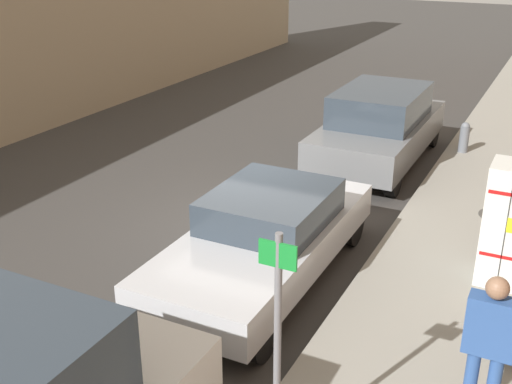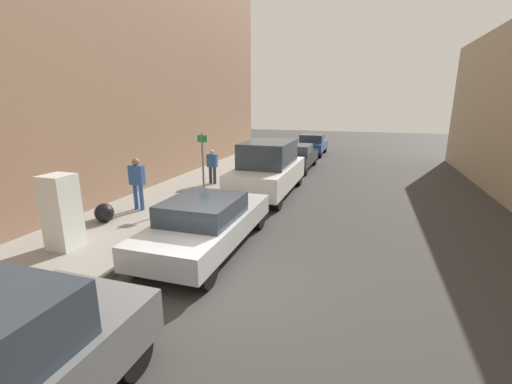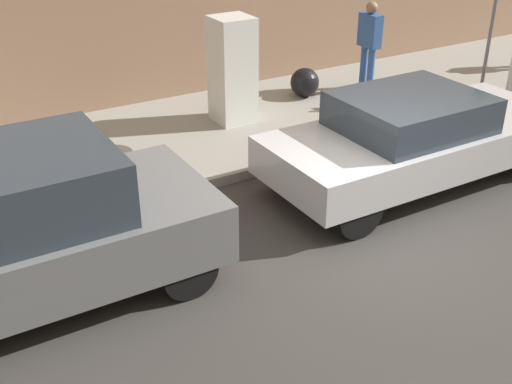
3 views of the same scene
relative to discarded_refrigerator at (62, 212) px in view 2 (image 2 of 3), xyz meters
The scene contains 11 objects.
ground_plane 4.49m from the discarded_refrigerator, ahead, with size 80.00×80.00×0.00m, color #383533.
sidewalk_slab 1.03m from the discarded_refrigerator, 64.42° to the right, with size 3.67×44.00×0.15m, color gray.
discarded_refrigerator is the anchor object (origin of this frame).
street_sign_post 4.90m from the discarded_refrigerator, 71.75° to the left, with size 0.36×0.07×2.48m.
trash_bag 1.99m from the discarded_refrigerator, 102.86° to the left, with size 0.57×0.57×0.57m, color black.
pedestrian_walking_far 3.19m from the discarded_refrigerator, 93.15° to the left, with size 0.50×0.23×1.74m.
pedestrian_standing_near 7.44m from the discarded_refrigerator, 85.60° to the left, with size 0.44×0.22×1.51m.
parked_sedan_silver 3.52m from the discarded_refrigerator, 21.26° to the left, with size 1.87×4.73×1.40m.
parked_van_white 7.67m from the discarded_refrigerator, 64.83° to the left, with size 2.03×5.07×2.16m.
parked_sedan_dark 13.08m from the discarded_refrigerator, 75.54° to the left, with size 1.83×4.44×1.40m.
parked_hatchback_blue 18.75m from the discarded_refrigerator, 79.98° to the left, with size 1.78×3.94×1.46m.
Camera 2 is at (2.58, -5.85, 3.66)m, focal length 24.00 mm.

